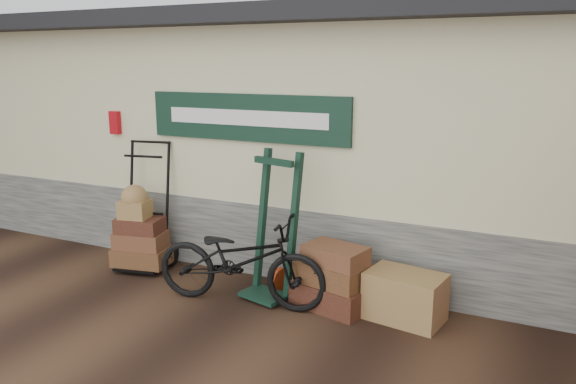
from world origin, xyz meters
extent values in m
plane|color=black|center=(0.00, 0.00, 0.00)|extent=(80.00, 80.00, 0.00)
cube|color=#4C4C47|center=(0.00, 2.75, 0.45)|extent=(14.00, 3.54, 0.90)
cube|color=beige|center=(0.00, 2.75, 1.95)|extent=(14.00, 3.50, 2.10)
cube|color=black|center=(0.00, 2.60, 3.10)|extent=(14.40, 4.10, 0.20)
cube|color=black|center=(-0.30, 0.97, 1.95)|extent=(2.60, 0.06, 0.55)
cube|color=white|center=(-0.30, 0.94, 1.95)|extent=(2.10, 0.01, 0.18)
cube|color=#A90C14|center=(-2.30, 0.97, 1.80)|extent=(0.14, 0.10, 0.30)
cube|color=olive|center=(1.76, 0.58, 0.25)|extent=(0.83, 0.61, 0.50)
imported|color=black|center=(0.05, 0.18, 0.56)|extent=(0.94, 2.00, 1.12)
camera|label=1|loc=(2.99, -4.75, 2.60)|focal=35.00mm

